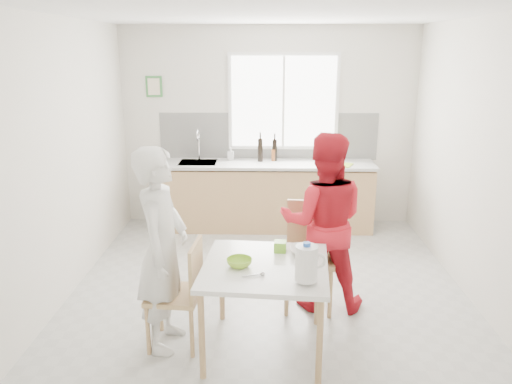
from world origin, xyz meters
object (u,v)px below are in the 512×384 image
Objects in this scene: dining_table at (265,274)px; milk_jug at (307,263)px; chair_far at (309,250)px; bowl_green at (239,263)px; chair_left at (182,290)px; person_white at (163,250)px; wine_bottle_a at (260,150)px; wine_bottle_b at (275,150)px; person_red at (323,222)px; bowl_white at (304,251)px.

dining_table is 0.49m from milk_jug.
chair_far is 5.01× the size of bowl_green.
dining_table is 0.70m from chair_left.
bowl_green is at bearing -94.55° from person_white.
wine_bottle_a is (-0.50, 2.20, 0.53)m from chair_far.
milk_jug is at bearing -83.39° from wine_bottle_a.
wine_bottle_a reaches higher than milk_jug.
chair_far is 3.14× the size of wine_bottle_a.
chair_far is 3.35× the size of wine_bottle_b.
person_white reaches higher than chair_far.
person_red is 8.39× the size of bowl_green.
wine_bottle_a is (0.74, 2.93, 0.24)m from person_white.
bowl_white is (1.00, 0.17, 0.28)m from chair_left.
person_white is 3.03m from wine_bottle_a.
chair_far is 1.06m from bowl_green.
wine_bottle_b is (0.94, 2.97, 0.23)m from person_white.
bowl_green is at bearing 156.35° from milk_jug.
chair_left is at bearing -104.83° from wine_bottle_b.
wine_bottle_b is (0.19, 0.04, -0.01)m from wine_bottle_a.
wine_bottle_a is (-0.08, 3.00, 0.40)m from dining_table.
bowl_white is 0.73× the size of wine_bottle_a.
bowl_green reaches higher than dining_table.
bowl_white is at bearing 104.29° from chair_left.
bowl_green reaches higher than bowl_white.
milk_jug is at bearing -92.11° from bowl_white.
person_red is at bearing 55.00° from dining_table.
bowl_white is (-0.10, -0.57, 0.23)m from chair_far.
bowl_green is 0.69× the size of milk_jug.
person_white reaches higher than bowl_green.
dining_table is 0.63× the size of person_red.
person_white is at bearing -172.25° from bowl_white.
bowl_green is 3.10m from wine_bottle_b.
wine_bottle_b is (0.32, 3.07, 0.28)m from bowl_green.
milk_jug reaches higher than chair_far.
wine_bottle_b is at bearing 169.91° from chair_left.
person_white reaches higher than chair_left.
wine_bottle_b reaches higher than bowl_green.
chair_left is 2.84× the size of wine_bottle_a.
chair_left is 3.91× the size of bowl_white.
wine_bottle_a reaches higher than dining_table.
bowl_white is (1.14, 0.16, -0.06)m from person_white.
chair_left reaches higher than bowl_green.
chair_far reaches higher than chair_left.
wine_bottle_b is at bearing 94.22° from bowl_white.
person_white reaches higher than dining_table.
person_white is 3.12m from wine_bottle_b.
bowl_white is (0.32, 0.22, 0.11)m from dining_table.
person_white is at bearing -144.95° from chair_far.
bowl_green is (0.62, -0.10, -0.06)m from person_white.
wine_bottle_b is at bearing -74.78° from person_red.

